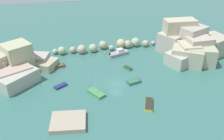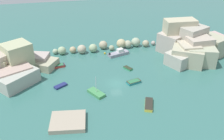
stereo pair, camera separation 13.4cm
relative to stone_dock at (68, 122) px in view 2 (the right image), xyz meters
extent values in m
plane|color=#366B64|center=(11.67, 11.26, -0.43)|extent=(160.00, 160.00, 0.00)
cube|color=#B3A49C|center=(-5.83, 24.38, 1.04)|extent=(5.97, 5.64, 2.94)
cube|color=#A9AB9F|center=(-11.28, 16.79, 1.16)|extent=(12.31, 12.32, 3.19)
cube|color=#B79B8E|center=(-11.11, 17.21, 1.33)|extent=(9.11, 7.72, 3.53)
cube|color=#A8A588|center=(-5.51, 23.30, 0.60)|extent=(9.76, 8.81, 2.06)
cube|color=#B0B38B|center=(-10.24, 21.83, 3.29)|extent=(7.86, 7.71, 7.45)
cube|color=#AAA88B|center=(41.09, 20.68, 2.22)|extent=(7.95, 8.65, 5.31)
cube|color=#BC9E97|center=(42.41, 22.42, 1.76)|extent=(9.82, 9.05, 4.38)
cube|color=#B5A796|center=(35.71, 18.29, 2.75)|extent=(6.61, 4.68, 6.37)
cube|color=#B1ADA0|center=(30.48, 16.99, 1.24)|extent=(9.28, 8.30, 3.35)
cube|color=#ABA596|center=(35.96, 21.98, 3.55)|extent=(8.25, 6.88, 7.97)
cube|color=#A8AC8F|center=(35.21, 16.20, 1.94)|extent=(8.69, 8.07, 4.75)
cube|color=#B9B192|center=(33.04, 24.96, 4.24)|extent=(8.82, 4.74, 9.34)
cube|color=#B4A79C|center=(31.08, 24.77, 2.32)|extent=(8.50, 8.55, 5.51)
cube|color=#B1AD90|center=(32.62, 17.85, 1.86)|extent=(11.23, 11.57, 4.58)
cube|color=#B8AD95|center=(32.58, 17.76, 2.15)|extent=(5.26, 5.83, 5.16)
sphere|color=#A3B597|center=(-1.66, 30.23, 0.33)|extent=(1.54, 1.54, 1.54)
sphere|color=#9EB58B|center=(0.23, 29.60, 0.71)|extent=(2.29, 2.29, 2.29)
sphere|color=tan|center=(3.30, 29.91, 0.51)|extent=(1.88, 1.88, 1.88)
sphere|color=#B2A88E|center=(5.77, 29.06, 0.83)|extent=(2.52, 2.52, 2.52)
sphere|color=#9EB389|center=(9.04, 29.31, 0.76)|extent=(2.39, 2.39, 2.39)
sphere|color=tan|center=(12.29, 30.82, 0.79)|extent=(2.45, 2.45, 2.45)
sphere|color=#9BA381|center=(14.48, 29.19, 0.35)|extent=(1.57, 1.57, 1.57)
sphere|color=tan|center=(17.63, 30.28, 0.95)|extent=(2.77, 2.77, 2.77)
sphere|color=#A6AA8B|center=(19.60, 29.97, 0.71)|extent=(2.28, 2.28, 2.28)
sphere|color=#9EAD90|center=(22.23, 30.55, 0.90)|extent=(2.67, 2.67, 2.67)
sphere|color=tan|center=(25.09, 29.65, 0.59)|extent=(2.04, 2.04, 2.04)
sphere|color=#AA9E96|center=(27.74, 30.18, 0.24)|extent=(1.34, 1.34, 1.34)
cube|color=tan|center=(0.00, 0.00, 0.00)|extent=(6.97, 6.24, 0.87)
sphere|color=gold|center=(12.06, 27.12, -0.18)|extent=(0.51, 0.51, 0.51)
cube|color=#418C51|center=(6.47, 8.02, -0.12)|extent=(3.62, 4.46, 0.62)
cylinder|color=silver|center=(6.47, 8.02, 2.07)|extent=(0.10, 0.10, 3.76)
cube|color=#BD382D|center=(-1.50, 22.06, -0.14)|extent=(4.31, 2.10, 0.58)
cube|color=#281F31|center=(-1.50, 22.06, 0.18)|extent=(4.23, 2.05, 0.06)
cube|color=#2D7047|center=(-1.50, 22.06, 0.19)|extent=(3.67, 1.78, 0.08)
cube|color=gray|center=(15.64, 25.62, 0.00)|extent=(6.28, 3.65, 0.86)
cube|color=silver|center=(16.18, 25.79, 0.91)|extent=(1.99, 1.77, 0.97)
cube|color=black|center=(12.94, 24.75, 0.67)|extent=(0.48, 0.53, 0.50)
cube|color=#2E8A50|center=(16.14, 17.32, -0.26)|extent=(2.17, 2.70, 0.35)
cube|color=#293220|center=(16.14, 17.32, -0.05)|extent=(2.12, 2.65, 0.06)
cube|color=navy|center=(-0.86, 12.67, -0.21)|extent=(3.14, 2.59, 0.44)
cube|color=gold|center=(16.07, 1.81, -0.16)|extent=(2.97, 4.49, 0.55)
cube|color=#292821|center=(16.07, 1.81, 0.15)|extent=(2.91, 4.40, 0.06)
cube|color=teal|center=(15.62, 10.61, -0.18)|extent=(3.51, 2.33, 0.50)
cube|color=#322C1E|center=(15.62, 10.61, 0.09)|extent=(3.44, 2.28, 0.06)
cube|color=#2D7047|center=(15.62, 10.61, 0.10)|extent=(2.98, 1.98, 0.08)
camera|label=1|loc=(0.22, -35.24, 30.06)|focal=39.66mm
camera|label=2|loc=(0.35, -35.27, 30.06)|focal=39.66mm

